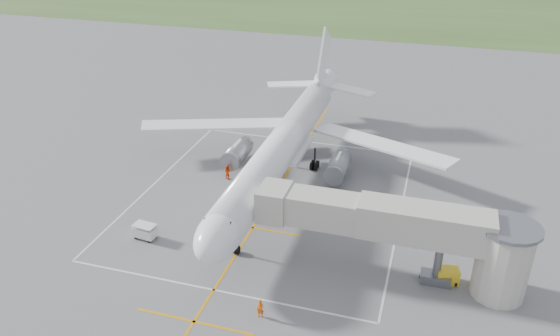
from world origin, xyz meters
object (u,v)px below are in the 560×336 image
(jet_bridge, at_px, (414,232))
(ramp_worker_nose, at_px, (260,309))
(ramp_worker_wing, at_px, (228,172))
(gpu_unit, at_px, (447,276))
(baggage_cart, at_px, (145,231))
(airliner, at_px, (283,146))

(jet_bridge, relative_size, ramp_worker_nose, 14.42)
(jet_bridge, distance_m, ramp_worker_wing, 25.68)
(gpu_unit, distance_m, baggage_cart, 28.40)
(jet_bridge, bearing_deg, airliner, 137.81)
(gpu_unit, bearing_deg, jet_bridge, 171.15)
(jet_bridge, height_order, ramp_worker_wing, jet_bridge)
(jet_bridge, distance_m, baggage_cart, 25.48)
(baggage_cart, distance_m, ramp_worker_nose, 15.99)
(gpu_unit, bearing_deg, airliner, 129.06)
(baggage_cart, bearing_deg, jet_bridge, 9.33)
(gpu_unit, height_order, ramp_worker_wing, ramp_worker_wing)
(ramp_worker_nose, bearing_deg, jet_bridge, 33.08)
(airliner, height_order, ramp_worker_nose, airliner)
(baggage_cart, bearing_deg, ramp_worker_wing, 83.86)
(baggage_cart, bearing_deg, gpu_unit, 9.67)
(gpu_unit, xyz_separation_m, ramp_worker_nose, (-14.09, -8.76, 0.12))
(jet_bridge, relative_size, ramp_worker_wing, 13.35)
(baggage_cart, bearing_deg, airliner, 65.22)
(airliner, xyz_separation_m, ramp_worker_wing, (-6.30, -1.63, -3.52))
(gpu_unit, distance_m, ramp_worker_wing, 28.08)
(gpu_unit, bearing_deg, ramp_worker_nose, -162.74)
(jet_bridge, xyz_separation_m, baggage_cart, (-25.14, -1.22, -3.97))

